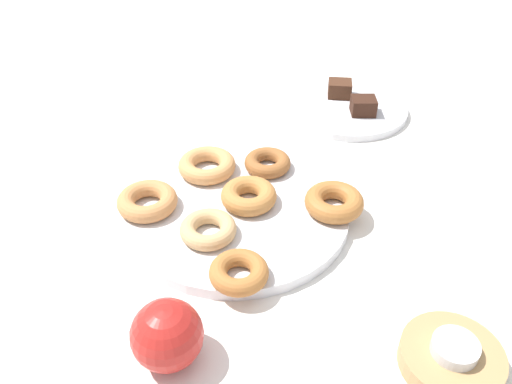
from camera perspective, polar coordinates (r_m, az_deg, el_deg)
name	(u,v)px	position (r m, az deg, el deg)	size (l,w,h in m)	color
ground_plane	(237,215)	(0.81, -2.11, -2.48)	(2.40, 2.40, 0.00)	white
donut_plate	(236,210)	(0.80, -2.12, -1.99)	(0.34, 0.34, 0.02)	silver
donut_0	(239,272)	(0.68, -1.85, -8.62)	(0.08, 0.08, 0.02)	#AD6B33
donut_1	(207,165)	(0.86, -5.29, 2.88)	(0.09, 0.09, 0.03)	tan
donut_2	(334,202)	(0.79, 8.40, -1.07)	(0.09, 0.09, 0.03)	#AD6B33
donut_3	(268,163)	(0.87, 1.25, 3.17)	(0.08, 0.08, 0.02)	#995B2D
donut_4	(208,229)	(0.74, -5.17, -4.01)	(0.08, 0.08, 0.02)	tan
donut_5	(249,196)	(0.79, -0.79, -0.40)	(0.08, 0.08, 0.03)	#BC7A3D
donut_6	(147,201)	(0.80, -11.61, -0.96)	(0.09, 0.09, 0.03)	#C6844C
cake_plate	(347,108)	(1.08, 9.75, 8.92)	(0.24, 0.24, 0.01)	silver
brownie_near	(340,89)	(1.10, 8.99, 10.92)	(0.04, 0.05, 0.03)	#472819
brownie_far	(363,106)	(1.05, 11.47, 9.07)	(0.04, 0.05, 0.03)	#381E14
candle_holder	(451,359)	(0.66, 20.24, -16.46)	(0.12, 0.12, 0.02)	tan
tealight	(455,348)	(0.64, 20.62, -15.42)	(0.05, 0.05, 0.01)	silver
apple	(167,335)	(0.61, -9.55, -14.92)	(0.08, 0.08, 0.08)	red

